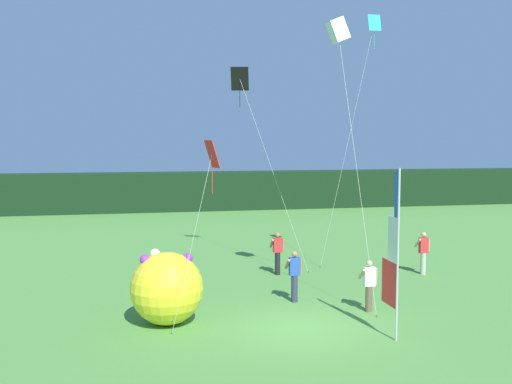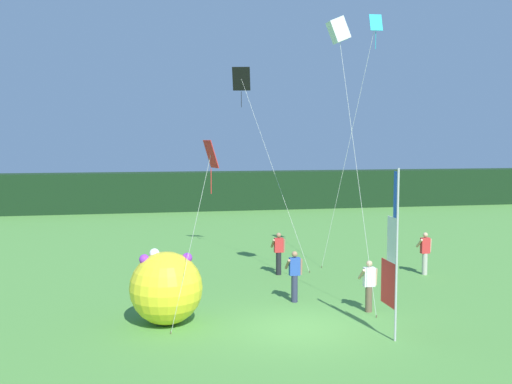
# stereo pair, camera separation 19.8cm
# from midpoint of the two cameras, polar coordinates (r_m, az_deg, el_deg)

# --- Properties ---
(ground_plane) EXTENTS (120.00, 120.00, 0.00)m
(ground_plane) POSITION_cam_midpoint_polar(r_m,az_deg,el_deg) (17.86, 4.67, -12.95)
(ground_plane) COLOR #518E3D
(distant_treeline) EXTENTS (80.00, 2.40, 2.99)m
(distant_treeline) POSITION_cam_midpoint_polar(r_m,az_deg,el_deg) (46.62, -5.38, 0.09)
(distant_treeline) COLOR black
(distant_treeline) RESTS_ON ground
(banner_flag) EXTENTS (0.06, 1.03, 4.76)m
(banner_flag) POSITION_cam_midpoint_polar(r_m,az_deg,el_deg) (16.88, 13.32, -6.13)
(banner_flag) COLOR #B7B7BC
(banner_flag) RESTS_ON ground
(person_near_banner) EXTENTS (0.55, 0.48, 1.67)m
(person_near_banner) POSITION_cam_midpoint_polar(r_m,az_deg,el_deg) (19.53, 11.12, -8.74)
(person_near_banner) COLOR brown
(person_near_banner) RESTS_ON ground
(person_mid_field) EXTENTS (0.55, 0.48, 1.74)m
(person_mid_field) POSITION_cam_midpoint_polar(r_m,az_deg,el_deg) (24.29, 2.43, -5.82)
(person_mid_field) COLOR black
(person_mid_field) RESTS_ON ground
(person_far_left) EXTENTS (0.55, 0.48, 1.75)m
(person_far_left) POSITION_cam_midpoint_polar(r_m,az_deg,el_deg) (20.32, 4.01, -7.97)
(person_far_left) COLOR #2D334C
(person_far_left) RESTS_ON ground
(person_far_right) EXTENTS (0.55, 0.48, 1.75)m
(person_far_right) POSITION_cam_midpoint_polar(r_m,az_deg,el_deg) (25.27, 16.19, -5.58)
(person_far_right) COLOR #B7B2A3
(person_far_right) RESTS_ON ground
(inflatable_balloon) EXTENTS (2.19, 2.19, 2.26)m
(inflatable_balloon) POSITION_cam_midpoint_polar(r_m,az_deg,el_deg) (18.08, -8.34, -9.13)
(inflatable_balloon) COLOR yellow
(inflatable_balloon) RESTS_ON ground
(kite_red_diamond_0) EXTENTS (1.35, 0.65, 5.51)m
(kite_red_diamond_0) POSITION_cam_midpoint_polar(r_m,az_deg,el_deg) (16.36, -4.19, 2.79)
(kite_red_diamond_0) COLOR brown
(kite_red_diamond_0) RESTS_ON ground
(kite_white_box_1) EXTENTS (0.97, 2.54, 9.59)m
(kite_white_box_1) POSITION_cam_midpoint_polar(r_m,az_deg,el_deg) (20.58, 8.23, 15.08)
(kite_white_box_1) COLOR brown
(kite_white_box_1) RESTS_ON ground
(kite_cyan_diamond_2) EXTENTS (2.15, 1.19, 10.60)m
(kite_cyan_diamond_2) POSITION_cam_midpoint_polar(r_m,az_deg,el_deg) (25.30, 11.24, 13.64)
(kite_cyan_diamond_2) COLOR brown
(kite_cyan_diamond_2) RESTS_ON ground
(kite_black_diamond_3) EXTENTS (2.86, 3.06, 8.69)m
(kite_black_diamond_3) POSITION_cam_midpoint_polar(r_m,az_deg,el_deg) (26.38, -0.97, 10.15)
(kite_black_diamond_3) COLOR brown
(kite_black_diamond_3) RESTS_ON ground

